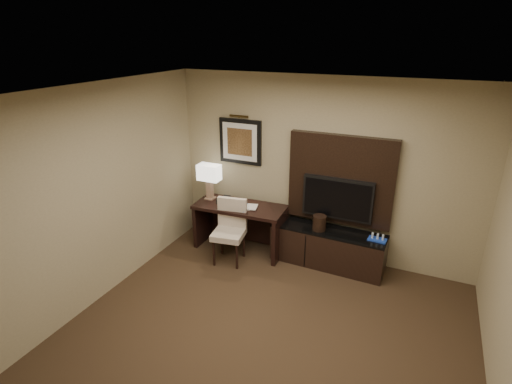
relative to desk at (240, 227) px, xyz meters
The scene contains 17 objects.
floor 2.42m from the desk, 61.54° to the right, with size 4.50×5.00×0.01m, color #322216.
ceiling 3.33m from the desk, 61.54° to the right, with size 4.50×5.00×0.01m, color silver.
wall_back 1.55m from the desk, 19.36° to the left, with size 4.50×0.01×2.70m, color #9C8E69.
wall_left 2.57m from the desk, 117.90° to the right, with size 0.01×5.00×2.70m, color #9C8E69.
desk is the anchor object (origin of this frame).
credenza 1.38m from the desk, ahead, with size 1.65×0.46×0.57m, color black.
tv_wall_panel 1.73m from the desk, 13.30° to the left, with size 1.50×0.12×1.30m, color black.
tv 1.59m from the desk, ahead, with size 1.00×0.08×0.60m, color black.
artwork 1.34m from the desk, 113.17° to the left, with size 0.70×0.04×0.70m, color black.
picture_light 1.72m from the desk, 115.45° to the left, with size 0.04×0.04×0.30m, color #3F2F14.
desk_chair 0.41m from the desk, 88.53° to the right, with size 0.44×0.51×0.93m, color beige, non-canonical shape.
table_lamp 0.88m from the desk, behind, with size 0.38×0.22×0.62m, color tan, non-canonical shape.
desk_phone 0.50m from the desk, behind, with size 0.19×0.17×0.09m, color black, non-canonical shape.
blue_folder 0.39m from the desk, 44.50° to the right, with size 0.22×0.29×0.02m, color blue.
book 0.50m from the desk, 10.81° to the right, with size 0.17×0.02×0.23m, color #C1BA98.
ice_bucket 1.28m from the desk, ahead, with size 0.20×0.20×0.22m, color black.
minibar_tray 2.08m from the desk, ahead, with size 0.24×0.15×0.09m, color #1B3FB4, non-canonical shape.
Camera 1 is at (1.37, -2.92, 3.22)m, focal length 28.00 mm.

